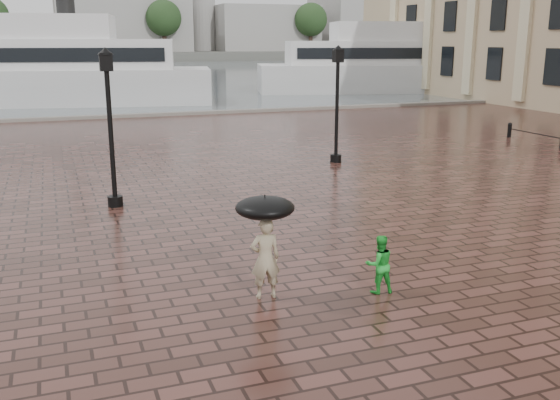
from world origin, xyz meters
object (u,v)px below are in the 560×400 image
(street_lamps, at_px, (124,108))
(ferry_far, at_px, (400,63))
(child_pedestrian, at_px, (379,264))
(adult_pedestrian, at_px, (265,258))
(ferry_near, at_px, (25,68))

(street_lamps, distance_m, ferry_far, 40.12)
(child_pedestrian, bearing_deg, adult_pedestrian, -7.82)
(street_lamps, bearing_deg, ferry_near, 98.56)
(adult_pedestrian, relative_size, ferry_far, 0.06)
(street_lamps, xyz_separation_m, adult_pedestrian, (0.99, -13.19, -1.54))
(ferry_near, distance_m, ferry_far, 32.53)
(adult_pedestrian, height_order, child_pedestrian, adult_pedestrian)
(street_lamps, distance_m, adult_pedestrian, 13.32)
(adult_pedestrian, bearing_deg, child_pedestrian, 171.71)
(adult_pedestrian, distance_m, ferry_far, 49.79)
(street_lamps, height_order, child_pedestrian, street_lamps)
(ferry_near, bearing_deg, child_pedestrian, -68.86)
(adult_pedestrian, distance_m, ferry_near, 40.83)
(adult_pedestrian, height_order, ferry_near, ferry_near)
(child_pedestrian, bearing_deg, ferry_near, -74.08)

